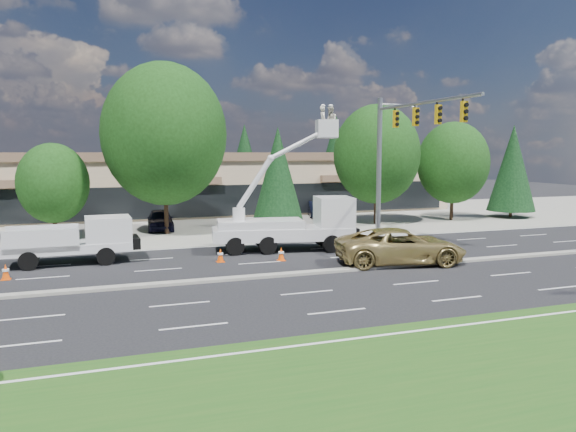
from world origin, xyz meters
name	(u,v)px	position (x,y,z in m)	size (l,w,h in m)	color
ground	(281,276)	(0.00, 0.00, 0.00)	(140.00, 140.00, 0.00)	black
concrete_apron	(197,223)	(0.00, 20.00, 0.01)	(140.00, 22.00, 0.01)	gray
grass_verge	(464,392)	(0.00, -13.00, 0.01)	(140.00, 10.00, 0.01)	#1D4F16
road_median	(281,275)	(0.00, 0.00, 0.06)	(120.00, 0.55, 0.12)	gray
strip_mall	(176,181)	(0.00, 29.97, 2.83)	(50.40, 15.40, 5.50)	tan
tree_front_c	(53,183)	(-10.00, 15.00, 3.58)	(4.41, 4.41, 6.12)	#332114
tree_front_d	(164,134)	(-3.00, 15.00, 6.72)	(8.27, 8.27, 11.48)	#332114
tree_front_e	(278,174)	(5.00, 15.00, 3.94)	(3.72, 3.72, 7.34)	#332114
tree_front_f	(377,154)	(13.00, 15.00, 5.37)	(6.62, 6.62, 9.18)	#332114
tree_front_g	(453,163)	(20.00, 15.00, 4.67)	(5.75, 5.75, 7.98)	#332114
tree_front_h	(512,168)	(26.00, 15.00, 4.20)	(3.97, 3.97, 7.82)	#332114
tree_back_b	(123,156)	(-4.00, 42.00, 5.11)	(4.83, 4.83, 9.52)	#332114
tree_back_c	(245,159)	(10.00, 42.00, 4.76)	(4.50, 4.50, 8.88)	#332114
tree_back_d	(336,153)	(22.00, 42.00, 5.43)	(5.13, 5.13, 10.12)	#332114
signal_mast	(397,143)	(10.03, 7.04, 6.06)	(2.76, 10.16, 9.00)	gray
utility_pickup	(78,245)	(-8.53, 6.21, 0.94)	(5.99, 2.46, 2.28)	silver
bucket_truck	(296,219)	(3.01, 6.06, 1.76)	(8.17, 3.80, 8.18)	silver
traffic_cone_a	(6,272)	(-11.49, 3.40, 0.34)	(0.40, 0.40, 0.70)	#F34D07
traffic_cone_b	(220,255)	(-1.80, 4.10, 0.34)	(0.40, 0.40, 0.70)	#F34D07
traffic_cone_c	(281,254)	(1.22, 3.41, 0.34)	(0.40, 0.40, 0.70)	#F34D07
traffic_cone_d	(386,245)	(7.63, 3.95, 0.34)	(0.40, 0.40, 0.70)	#F34D07
minivan	(401,246)	(6.51, 0.60, 0.89)	(2.95, 6.39, 1.78)	tan
parked_car_west	(160,220)	(-3.16, 17.06, 0.75)	(1.78, 4.42, 1.51)	black
parked_car_east	(317,209)	(10.60, 21.00, 0.67)	(1.41, 4.04, 1.33)	black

